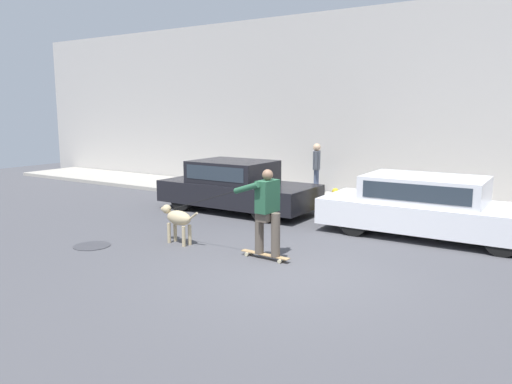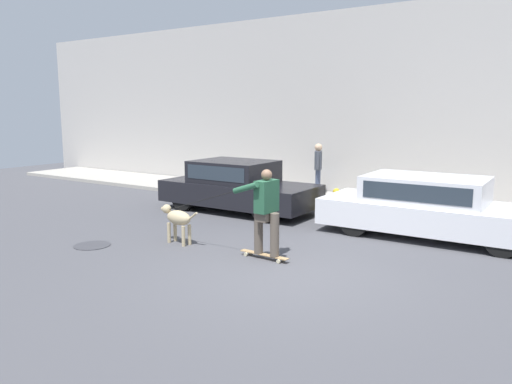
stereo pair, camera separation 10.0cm
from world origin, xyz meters
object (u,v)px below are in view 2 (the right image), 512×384
Objects in this scene: parked_car_0 at (238,187)px; dog at (178,219)px; skateboarder at (266,209)px; pedestrian_with_bag at (318,167)px; parked_car_1 at (431,208)px; fire_hydrant at (336,201)px.

parked_car_0 reaches higher than dog.
pedestrian_with_bag is (-2.04, 6.10, 0.04)m from skateboarder.
pedestrian_with_bag is (-4.04, 2.89, 0.34)m from parked_car_1.
parked_car_0 is at bearing -160.01° from fire_hydrant.
parked_car_1 reaches higher than dog.
fire_hydrant is at bearing -76.21° from pedestrian_with_bag.
fire_hydrant is (1.52, -2.02, -0.59)m from pedestrian_with_bag.
parked_car_1 is at bearing -58.79° from pedestrian_with_bag.
dog is at bearing -74.52° from parked_car_0.
dog is 4.42m from fire_hydrant.
parked_car_1 is at bearing -19.14° from fire_hydrant.
pedestrian_with_bag reaches higher than skateboarder.
pedestrian_with_bag reaches higher than dog.
parked_car_1 is 6.60× the size of fire_hydrant.
parked_car_0 is 0.90× the size of parked_car_1.
pedestrian_with_bag is (0.88, 2.89, 0.32)m from parked_car_0.
dog is 0.37× the size of skateboarder.
pedestrian_with_bag reaches higher than parked_car_1.
pedestrian_with_bag reaches higher than parked_car_0.
parked_car_0 is at bearing 179.24° from parked_car_1.
skateboarder is 6.43m from pedestrian_with_bag.
skateboarder is at bearing -171.03° from dog.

